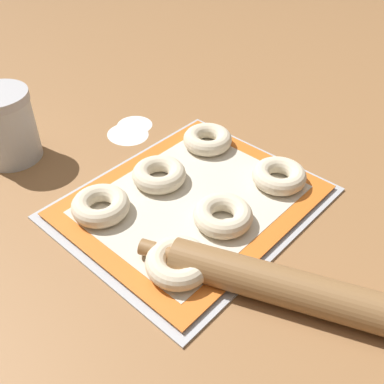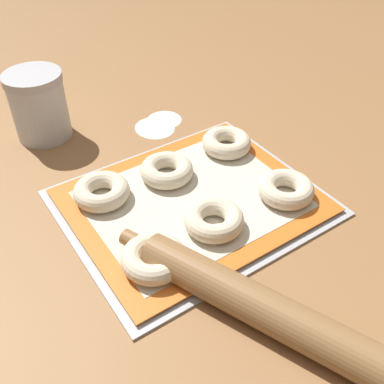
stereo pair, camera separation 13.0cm
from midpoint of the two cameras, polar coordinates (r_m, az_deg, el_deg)
name	(u,v)px [view 1 (the left image)]	position (r m, az deg, el deg)	size (l,w,h in m)	color
ground_plane	(195,198)	(0.75, -4.56, -1.17)	(2.80, 2.80, 0.00)	olive
baking_tray	(192,202)	(0.74, -5.03, -1.68)	(0.41, 0.34, 0.01)	#B2B5BA
baking_mat	(192,200)	(0.73, -5.05, -1.37)	(0.38, 0.32, 0.00)	orange
bagel_front_left	(178,263)	(0.62, -7.81, -9.40)	(0.09, 0.09, 0.03)	beige
bagel_front_center	(223,215)	(0.68, -1.47, -3.42)	(0.09, 0.09, 0.03)	beige
bagel_front_right	(279,176)	(0.76, 6.28, 1.71)	(0.09, 0.09, 0.03)	beige
bagel_back_left	(101,205)	(0.73, -16.63, -2.05)	(0.09, 0.09, 0.03)	beige
bagel_back_center	(159,174)	(0.77, -9.06, 1.88)	(0.09, 0.09, 0.03)	beige
bagel_back_right	(208,139)	(0.84, -2.42, 6.42)	(0.09, 0.09, 0.03)	beige
flour_canister	(5,126)	(0.90, -26.61, 7.24)	(0.11, 0.11, 0.13)	silver
rolling_pin	(297,290)	(0.59, 7.02, -12.85)	(0.19, 0.42, 0.05)	olive
flour_patch_far	(128,134)	(0.93, -12.20, 6.99)	(0.08, 0.09, 0.00)	white
flour_patch_side	(135,124)	(0.95, -11.24, 8.17)	(0.07, 0.07, 0.00)	white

